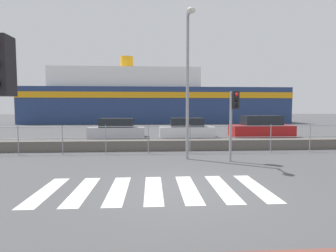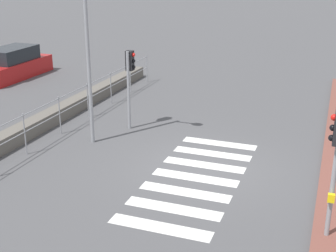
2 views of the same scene
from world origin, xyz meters
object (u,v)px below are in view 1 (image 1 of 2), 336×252
ferry_boat (151,100)px  parked_car_white (186,129)px  traffic_light_far (234,110)px  parked_car_silver (117,129)px  parked_car_red (261,128)px  streetlamp (188,69)px

ferry_boat → parked_car_white: (2.54, -18.78, -2.55)m
traffic_light_far → parked_car_silver: 10.48m
parked_car_silver → parked_car_white: (4.95, -0.00, 0.01)m
traffic_light_far → parked_car_white: bearing=94.4°
traffic_light_far → ferry_boat: ferry_boat is taller
traffic_light_far → parked_car_red: 10.08m
ferry_boat → parked_car_red: size_ratio=7.91×
parked_car_white → ferry_boat: bearing=97.7°
traffic_light_far → parked_car_red: traffic_light_far is taller
streetlamp → ferry_boat: size_ratio=0.17×
parked_car_red → parked_car_white: bearing=180.0°
streetlamp → parked_car_silver: 9.70m
parked_car_red → traffic_light_far: bearing=-119.1°
traffic_light_far → streetlamp: size_ratio=0.47×
parked_car_white → parked_car_red: 5.53m
streetlamp → parked_car_red: streetlamp is taller
ferry_boat → parked_car_silver: 19.11m
traffic_light_far → parked_car_silver: traffic_light_far is taller
streetlamp → parked_car_red: size_ratio=1.31×
streetlamp → parked_car_white: bearing=82.8°
ferry_boat → streetlamp: bearing=-86.9°
traffic_light_far → parked_car_red: (4.86, 8.72, -1.36)m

